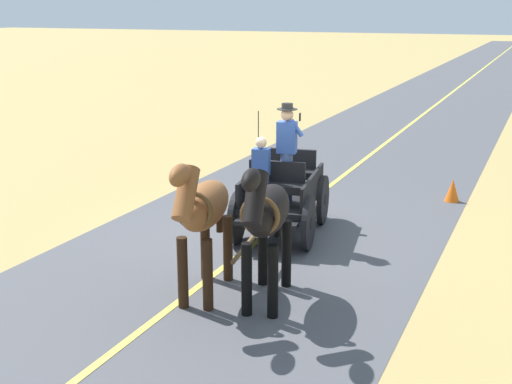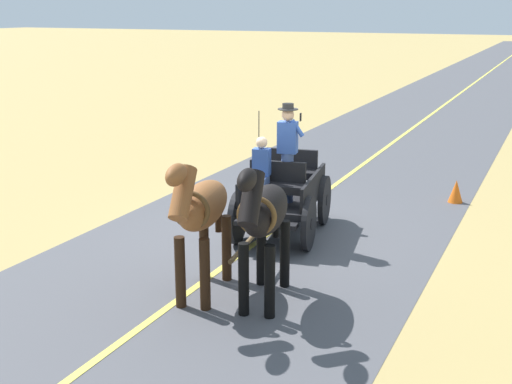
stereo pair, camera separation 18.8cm
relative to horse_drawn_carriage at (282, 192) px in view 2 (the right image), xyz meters
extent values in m
plane|color=tan|center=(0.23, 0.05, -0.82)|extent=(200.00, 200.00, 0.00)
cube|color=#4C4C51|center=(0.23, 0.05, -0.81)|extent=(6.34, 160.00, 0.01)
cube|color=#DBCC4C|center=(0.23, 0.05, -0.81)|extent=(0.12, 160.00, 0.00)
cube|color=black|center=(0.02, -0.08, -0.16)|extent=(1.53, 2.36, 0.12)
cube|color=black|center=(-0.55, -0.17, 0.12)|extent=(0.39, 2.07, 0.44)
cube|color=black|center=(0.58, 0.01, 0.12)|extent=(0.39, 2.07, 0.44)
cube|color=black|center=(-0.18, 1.12, -0.26)|extent=(1.10, 0.41, 0.08)
cube|color=black|center=(0.20, -1.27, -0.34)|extent=(0.74, 0.31, 0.06)
cube|color=black|center=(-0.08, 0.52, 0.22)|extent=(1.06, 0.52, 0.14)
cube|color=black|center=(-0.05, 0.34, 0.44)|extent=(1.02, 0.24, 0.44)
cube|color=black|center=(0.09, -0.57, 0.22)|extent=(1.06, 0.52, 0.14)
cube|color=black|center=(0.12, -0.75, 0.44)|extent=(1.02, 0.24, 0.44)
cylinder|color=black|center=(-0.75, 0.58, -0.34)|extent=(0.25, 0.96, 0.96)
cylinder|color=black|center=(-0.75, 0.58, -0.34)|extent=(0.15, 0.23, 0.21)
cylinder|color=black|center=(0.54, 0.78, -0.34)|extent=(0.25, 0.96, 0.96)
cylinder|color=black|center=(0.54, 0.78, -0.34)|extent=(0.15, 0.23, 0.21)
cylinder|color=black|center=(-0.50, -0.94, -0.34)|extent=(0.25, 0.96, 0.96)
cylinder|color=black|center=(-0.50, -0.94, -0.34)|extent=(0.15, 0.23, 0.21)
cylinder|color=black|center=(0.78, -0.74, -0.34)|extent=(0.25, 0.96, 0.96)
cylinder|color=black|center=(0.78, -0.74, -0.34)|extent=(0.15, 0.23, 0.21)
cylinder|color=brown|center=(-0.33, 2.09, -0.21)|extent=(0.38, 1.99, 0.07)
cylinder|color=black|center=(0.22, 0.56, 0.92)|extent=(0.02, 0.02, 1.30)
cylinder|color=#384C7F|center=(-0.18, 0.22, 0.35)|extent=(0.22, 0.22, 0.90)
cube|color=#2D4C99|center=(-0.18, 0.22, 1.08)|extent=(0.37, 0.27, 0.56)
sphere|color=tan|center=(-0.18, 0.22, 1.48)|extent=(0.22, 0.22, 0.22)
cylinder|color=black|center=(-0.18, 0.22, 1.58)|extent=(0.36, 0.36, 0.01)
cylinder|color=black|center=(-0.18, 0.22, 1.63)|extent=(0.20, 0.20, 0.10)
cylinder|color=#2D4C99|center=(-0.37, 0.23, 1.26)|extent=(0.27, 0.12, 0.32)
cube|color=black|center=(-0.43, 0.24, 1.46)|extent=(0.03, 0.07, 0.14)
cube|color=#384C7F|center=(0.15, 0.67, 0.36)|extent=(0.33, 0.36, 0.14)
cube|color=#2D4C99|center=(0.17, 0.55, 0.67)|extent=(0.33, 0.24, 0.48)
sphere|color=beige|center=(0.17, 0.55, 1.02)|extent=(0.20, 0.20, 0.20)
ellipsoid|color=black|center=(-0.91, 2.81, 0.55)|extent=(0.86, 1.64, 0.64)
cylinder|color=black|center=(-1.20, 3.31, -0.29)|extent=(0.15, 0.15, 1.05)
cylinder|color=black|center=(-0.85, 3.38, -0.29)|extent=(0.15, 0.15, 1.05)
cylinder|color=black|center=(-0.98, 2.24, -0.29)|extent=(0.15, 0.15, 1.05)
cylinder|color=black|center=(-0.63, 2.31, -0.29)|extent=(0.15, 0.15, 1.05)
cylinder|color=black|center=(-1.08, 3.63, 0.95)|extent=(0.39, 0.69, 0.73)
ellipsoid|color=black|center=(-1.13, 3.85, 1.26)|extent=(0.32, 0.57, 0.28)
cube|color=black|center=(-1.08, 3.61, 0.99)|extent=(0.16, 0.50, 0.56)
cylinder|color=black|center=(-0.76, 2.08, 0.25)|extent=(0.11, 0.11, 0.70)
torus|color=brown|center=(-1.02, 3.34, 0.63)|extent=(0.55, 0.18, 0.55)
ellipsoid|color=brown|center=(0.00, 2.95, 0.55)|extent=(0.85, 1.64, 0.64)
cylinder|color=black|center=(-0.28, 3.45, -0.29)|extent=(0.15, 0.15, 1.05)
cylinder|color=black|center=(0.08, 3.52, -0.29)|extent=(0.15, 0.15, 1.05)
cylinder|color=black|center=(-0.07, 2.38, -0.29)|extent=(0.15, 0.15, 1.05)
cylinder|color=black|center=(0.29, 2.45, -0.29)|extent=(0.15, 0.15, 1.05)
cylinder|color=brown|center=(-0.16, 3.78, 0.95)|extent=(0.38, 0.69, 0.73)
ellipsoid|color=brown|center=(-0.20, 4.00, 1.26)|extent=(0.32, 0.57, 0.28)
cube|color=black|center=(-0.16, 3.76, 0.99)|extent=(0.16, 0.50, 0.56)
cylinder|color=black|center=(0.15, 2.23, 0.25)|extent=(0.11, 0.11, 0.70)
torus|color=brown|center=(-0.10, 3.49, 0.63)|extent=(0.55, 0.18, 0.55)
cone|color=orange|center=(-2.62, -3.56, -0.57)|extent=(0.32, 0.32, 0.50)
camera|label=1|loc=(-4.41, 11.12, 3.30)|focal=47.11mm
camera|label=2|loc=(-4.58, 11.04, 3.30)|focal=47.11mm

